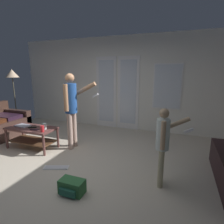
% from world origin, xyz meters
% --- Properties ---
extents(ground_plane, '(6.17, 5.40, 0.02)m').
position_xyz_m(ground_plane, '(0.00, 0.00, -0.01)').
color(ground_plane, '#C1B4A0').
extents(wall_back_with_doors, '(6.17, 0.09, 2.68)m').
position_xyz_m(wall_back_with_doors, '(0.04, 2.67, 1.30)').
color(wall_back_with_doors, white).
rests_on(wall_back_with_doors, ground_plane).
extents(coffee_table, '(1.09, 0.52, 0.47)m').
position_xyz_m(coffee_table, '(-1.13, 0.51, 0.34)').
color(coffee_table, brown).
rests_on(coffee_table, ground_plane).
extents(person_adult, '(0.69, 0.45, 1.64)m').
position_xyz_m(person_adult, '(-0.30, 0.85, 0.99)').
color(person_adult, tan).
rests_on(person_adult, ground_plane).
extents(person_child, '(0.51, 0.36, 1.18)m').
position_xyz_m(person_child, '(1.70, 0.12, 0.71)').
color(person_child, tan).
rests_on(person_child, ground_plane).
extents(floor_lamp, '(0.38, 0.38, 1.73)m').
position_xyz_m(floor_lamp, '(-2.86, 1.67, 1.52)').
color(floor_lamp, '#33312B').
rests_on(floor_lamp, ground_plane).
extents(backpack, '(0.35, 0.24, 0.20)m').
position_xyz_m(backpack, '(0.56, -0.53, 0.10)').
color(backpack, '#306838').
rests_on(backpack, ground_plane).
extents(loose_keyboard, '(0.46, 0.28, 0.02)m').
position_xyz_m(loose_keyboard, '(-0.09, -0.05, 0.01)').
color(loose_keyboard, white).
rests_on(loose_keyboard, ground_plane).
extents(laptop_closed, '(0.34, 0.25, 0.02)m').
position_xyz_m(laptop_closed, '(-1.39, 0.52, 0.48)').
color(laptop_closed, '#ADABB7').
rests_on(laptop_closed, coffee_table).
extents(cup_near_edge, '(0.07, 0.07, 0.13)m').
position_xyz_m(cup_near_edge, '(-0.69, 0.35, 0.54)').
color(cup_near_edge, red).
rests_on(cup_near_edge, coffee_table).
extents(cup_by_laptop, '(0.08, 0.08, 0.13)m').
position_xyz_m(cup_by_laptop, '(-0.78, 0.52, 0.54)').
color(cup_by_laptop, white).
rests_on(cup_by_laptop, coffee_table).
extents(tv_remote_black, '(0.18, 0.09, 0.02)m').
position_xyz_m(tv_remote_black, '(-0.93, 0.38, 0.48)').
color(tv_remote_black, black).
rests_on(tv_remote_black, coffee_table).
extents(dvd_remote_slim, '(0.17, 0.13, 0.02)m').
position_xyz_m(dvd_remote_slim, '(-1.09, 0.50, 0.48)').
color(dvd_remote_slim, black).
rests_on(dvd_remote_slim, coffee_table).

